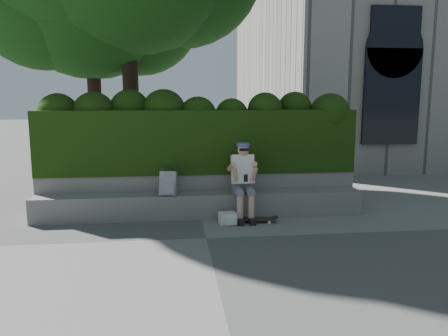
{
  "coord_description": "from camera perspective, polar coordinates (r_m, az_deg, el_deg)",
  "views": [
    {
      "loc": [
        -0.49,
        -6.56,
        2.18
      ],
      "look_at": [
        0.4,
        1.0,
        0.95
      ],
      "focal_mm": 35.0,
      "sensor_mm": 36.0,
      "label": 1
    }
  ],
  "objects": [
    {
      "name": "hedge",
      "position": [
        8.56,
        -3.41,
        3.6
      ],
      "size": [
        6.0,
        1.0,
        1.2
      ],
      "primitive_type": "cube",
      "color": "black",
      "rests_on": "planter_wall"
    },
    {
      "name": "person",
      "position": [
        7.86,
        2.51,
        -1.3
      ],
      "size": [
        0.4,
        0.76,
        1.38
      ],
      "color": "slate",
      "rests_on": "ground"
    },
    {
      "name": "backpack_plaid",
      "position": [
        7.86,
        -7.29,
        -2.01
      ],
      "size": [
        0.32,
        0.22,
        0.43
      ],
      "primitive_type": "cube",
      "rotation": [
        0.0,
        0.0,
        -0.21
      ],
      "color": "#AEAEB3",
      "rests_on": "bench_ledge"
    },
    {
      "name": "planter_wall",
      "position": [
        8.49,
        -3.26,
        -3.11
      ],
      "size": [
        6.0,
        0.5,
        0.75
      ],
      "primitive_type": "cube",
      "color": "gray",
      "rests_on": "ground"
    },
    {
      "name": "ground",
      "position": [
        6.93,
        -2.34,
        -9.16
      ],
      "size": [
        80.0,
        80.0,
        0.0
      ],
      "primitive_type": "plane",
      "color": "slate",
      "rests_on": "ground"
    },
    {
      "name": "backpack_ground",
      "position": [
        7.69,
        0.49,
        -6.54
      ],
      "size": [
        0.32,
        0.24,
        0.19
      ],
      "primitive_type": "cube",
      "rotation": [
        0.0,
        0.0,
        0.11
      ],
      "color": "white",
      "rests_on": "ground"
    },
    {
      "name": "skateboard",
      "position": [
        7.77,
        3.98,
        -6.64
      ],
      "size": [
        0.75,
        0.26,
        0.08
      ],
      "rotation": [
        0.0,
        0.0,
        -0.11
      ],
      "color": "black",
      "rests_on": "ground"
    },
    {
      "name": "bench_ledge",
      "position": [
        8.06,
        -3.04,
        -4.86
      ],
      "size": [
        6.0,
        0.45,
        0.45
      ],
      "primitive_type": "cube",
      "color": "gray",
      "rests_on": "ground"
    }
  ]
}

